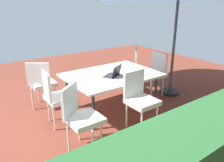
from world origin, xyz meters
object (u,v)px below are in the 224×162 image
chair_southwest (130,65)px  cup (86,73)px  chair_west (154,72)px  chair_north (140,97)px  laptop (114,74)px  chair_southeast (42,82)px  dining_table (112,76)px  chair_northeast (80,115)px  chair_east (57,95)px

chair_southwest → cup: chair_southwest is taller
chair_west → cup: size_ratio=12.02×
chair_north → laptop: 0.75m
chair_southeast → dining_table: bearing=178.6°
cup → chair_northeast: bearing=55.8°
chair_west → chair_northeast: (2.33, 0.82, 0.00)m
chair_southwest → laptop: 1.51m
chair_north → chair_east: bearing=138.3°
chair_north → chair_northeast: bearing=175.8°
chair_southwest → chair_west: 0.77m
chair_northeast → chair_north: size_ratio=1.00×
chair_west → chair_east: 2.32m
chair_northeast → chair_west: bearing=-18.4°
chair_north → chair_west: bearing=32.7°
chair_southwest → chair_north: (1.16, 1.63, 0.00)m
chair_north → laptop: size_ratio=2.48×
chair_southwest → chair_northeast: bearing=-13.3°
chair_west → chair_east: (2.32, -0.04, 0.00)m
dining_table → chair_west: (-1.19, -0.01, -0.13)m
chair_east → laptop: 1.11m
chair_southeast → chair_east: bearing=124.6°
dining_table → chair_northeast: 1.40m
chair_west → laptop: chair_west is taller
chair_southeast → chair_west: bearing=-163.8°
chair_east → chair_north: same height
chair_east → chair_southwest: bearing=-64.3°
dining_table → cup: bearing=-25.0°
chair_east → dining_table: bearing=-84.9°
chair_southeast → chair_north: bearing=158.4°
chair_southwest → chair_southeast: size_ratio=1.00×
chair_east → cup: 0.73m
laptop → cup: (0.38, -0.34, -0.01)m
laptop → chair_southeast: bearing=-70.1°
chair_north → cup: 1.15m
chair_northeast → cup: chair_northeast is taller
chair_southeast → cup: chair_southeast is taller
chair_west → chair_north: size_ratio=1.00×
dining_table → cup: cup is taller
chair_southeast → laptop: (-1.04, 1.00, 0.23)m
cup → chair_southwest: bearing=-159.9°
chair_southwest → chair_northeast: size_ratio=1.00×
chair_west → chair_east: bearing=-90.6°
chair_north → dining_table: bearing=84.8°
chair_southwest → chair_north: 2.00m
chair_southwest → chair_east: bearing=-30.4°
laptop → dining_table: bearing=-141.6°
chair_west → chair_southeast: size_ratio=1.00×
chair_southwest → chair_west: same height
chair_east → chair_north: 1.41m
chair_southwest → chair_northeast: (2.26, 1.59, 0.00)m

